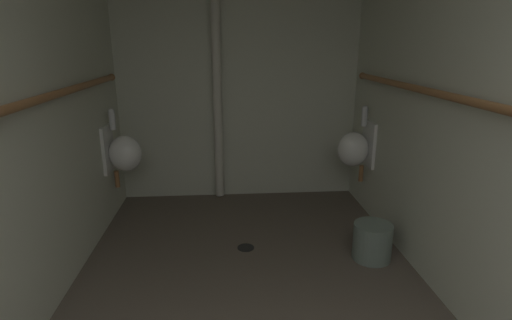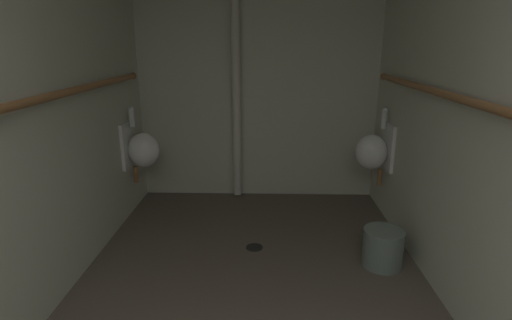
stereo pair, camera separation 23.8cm
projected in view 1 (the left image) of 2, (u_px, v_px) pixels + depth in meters
The scene contains 9 objects.
wall_right at pixel (494, 111), 2.13m from camera, with size 0.06×4.54×2.58m, color beige.
wall_back at pixel (238, 78), 4.18m from camera, with size 2.63×0.06×2.58m, color beige.
urinal_left_mid at pixel (123, 152), 3.73m from camera, with size 0.32×0.30×0.76m.
urinal_right_mid at pixel (355, 148), 3.88m from camera, with size 0.32×0.30×0.76m.
supply_pipe_left at pixel (8, 109), 1.93m from camera, with size 0.06×3.82×0.06m.
supply_pipe_right at pixel (477, 103), 2.13m from camera, with size 0.06×3.74×0.06m.
standpipe_back_wall at pixel (217, 79), 4.06m from camera, with size 0.09×0.09×2.53m, color beige.
floor_drain at pixel (245, 247), 3.33m from camera, with size 0.14×0.14×0.01m, color black.
waste_bin at pixel (372, 241), 3.13m from camera, with size 0.30×0.30×0.29m, color slate.
Camera 1 is at (-0.15, 0.20, 1.64)m, focal length 28.03 mm.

